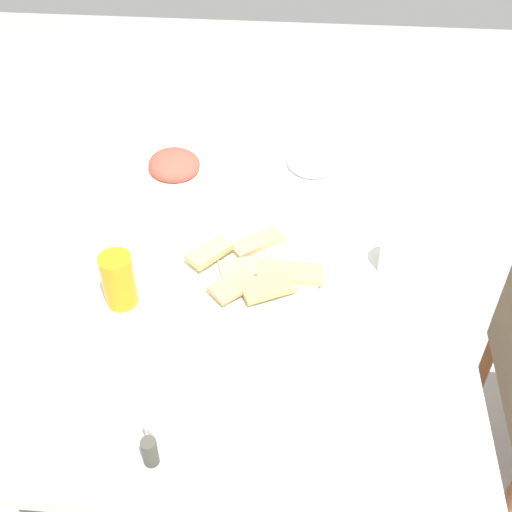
% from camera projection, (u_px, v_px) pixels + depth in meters
% --- Properties ---
extents(ground_plane, '(6.00, 6.00, 0.00)m').
position_uv_depth(ground_plane, '(259.00, 444.00, 1.94)').
color(ground_plane, '#ABA39E').
extents(dining_table, '(1.16, 0.86, 0.75)m').
position_uv_depth(dining_table, '(260.00, 287.00, 1.48)').
color(dining_table, silver).
rests_on(dining_table, ground_plane).
extents(pide_platter, '(0.30, 0.31, 0.04)m').
position_uv_depth(pide_platter, '(251.00, 270.00, 1.39)').
color(pide_platter, white).
rests_on(pide_platter, dining_table).
extents(salad_plate_greens, '(0.21, 0.21, 0.06)m').
position_uv_depth(salad_plate_greens, '(313.00, 162.00, 1.67)').
color(salad_plate_greens, white).
rests_on(salad_plate_greens, dining_table).
extents(salad_plate_rice, '(0.22, 0.22, 0.06)m').
position_uv_depth(salad_plate_rice, '(174.00, 167.00, 1.65)').
color(salad_plate_rice, white).
rests_on(salad_plate_rice, dining_table).
extents(soda_can, '(0.09, 0.09, 0.12)m').
position_uv_depth(soda_can, '(119.00, 280.00, 1.30)').
color(soda_can, orange).
rests_on(soda_can, dining_table).
extents(drinking_glass, '(0.08, 0.08, 0.09)m').
position_uv_depth(drinking_glass, '(398.00, 256.00, 1.38)').
color(drinking_glass, silver).
rests_on(drinking_glass, dining_table).
extents(paper_napkin, '(0.17, 0.17, 0.00)m').
position_uv_depth(paper_napkin, '(151.00, 345.00, 1.25)').
color(paper_napkin, white).
rests_on(paper_napkin, dining_table).
extents(fork, '(0.20, 0.03, 0.00)m').
position_uv_depth(fork, '(142.00, 343.00, 1.25)').
color(fork, silver).
rests_on(fork, paper_napkin).
extents(spoon, '(0.18, 0.02, 0.00)m').
position_uv_depth(spoon, '(160.00, 344.00, 1.25)').
color(spoon, silver).
rests_on(spoon, paper_napkin).
extents(condiment_caddy, '(0.11, 0.11, 0.08)m').
position_uv_depth(condiment_caddy, '(153.00, 448.00, 1.07)').
color(condiment_caddy, '#B2B2B7').
rests_on(condiment_caddy, dining_table).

